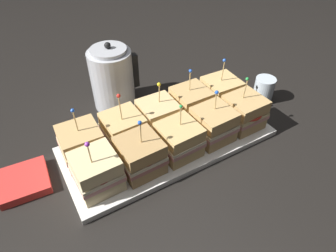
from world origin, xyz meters
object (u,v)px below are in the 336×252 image
serving_platter (168,141)px  sandwich_back_left (124,129)px  sandwich_back_center (159,116)px  napkin_stack (24,181)px  sandwich_front_left (140,156)px  sandwich_front_center (179,140)px  sandwich_back_far_right (221,93)px  sandwich_front_right (213,124)px  sandwich_front_far_left (97,172)px  sandwich_front_far_right (244,112)px  drinking_glass (264,90)px  sandwich_back_right (191,104)px  kettle_steel (112,78)px  sandwich_back_far_left (82,144)px

serving_platter → sandwich_back_left: bearing=154.1°
sandwich_back_center → napkin_stack: size_ratio=1.23×
sandwich_front_left → sandwich_front_center: 0.12m
serving_platter → sandwich_front_left: sandwich_front_left is taller
serving_platter → sandwich_back_far_right: 0.25m
sandwich_front_right → sandwich_back_center: bearing=135.6°
serving_platter → sandwich_front_right: 0.14m
sandwich_front_far_left → sandwich_front_left: sandwich_front_left is taller
sandwich_front_left → sandwich_front_right: bearing=0.8°
sandwich_back_center → sandwich_front_right: bearing=-44.4°
sandwich_front_left → sandwich_back_center: sandwich_front_left is taller
sandwich_front_far_right → drinking_glass: size_ratio=1.92×
sandwich_front_left → sandwich_back_right: size_ratio=0.99×
sandwich_back_center → drinking_glass: (0.40, -0.03, -0.02)m
sandwich_front_left → sandwich_back_right: (0.24, 0.12, 0.00)m
sandwich_front_left → kettle_steel: (0.06, 0.33, 0.04)m
sandwich_front_right → napkin_stack: 0.54m
sandwich_front_far_left → sandwich_back_right: bearing=18.1°
sandwich_back_far_left → sandwich_back_right: (0.36, 0.00, -0.00)m
sandwich_front_far_left → sandwich_front_far_right: sandwich_front_far_right is taller
serving_platter → sandwich_front_center: bearing=-90.7°
sandwich_back_center → sandwich_back_far_right: size_ratio=0.92×
sandwich_front_far_left → kettle_steel: kettle_steel is taller
sandwich_front_left → sandwich_front_center: size_ratio=1.05×
sandwich_back_right → napkin_stack: bearing=-179.9°
sandwich_front_far_right → sandwich_back_far_right: bearing=88.9°
sandwich_front_center → kettle_steel: (-0.06, 0.33, 0.04)m
napkin_stack → sandwich_front_far_left: bearing=-34.6°
sandwich_back_far_left → napkin_stack: size_ratio=1.29×
sandwich_front_center → serving_platter: bearing=89.3°
sandwich_back_far_right → sandwich_front_far_right: bearing=-91.1°
sandwich_back_far_right → napkin_stack: bearing=179.9°
sandwich_front_far_right → sandwich_back_far_right: (0.00, 0.12, -0.00)m
sandwich_front_right → sandwich_back_center: 0.16m
sandwich_front_left → sandwich_front_center: sandwich_front_left is taller
serving_platter → sandwich_back_far_left: (-0.24, 0.06, 0.06)m
sandwich_front_far_left → sandwich_back_far_right: bearing=13.6°
sandwich_front_right → sandwich_front_far_right: 0.12m
sandwich_back_right → sandwich_front_far_left: bearing=-161.9°
sandwich_front_left → kettle_steel: bearing=79.1°
sandwich_front_center → sandwich_back_far_left: (-0.24, 0.12, 0.00)m
kettle_steel → sandwich_back_left: bearing=-105.3°
sandwich_back_center → drinking_glass: size_ratio=1.83×
sandwich_front_far_right → sandwich_back_left: 0.37m
sandwich_front_right → sandwich_back_far_left: (-0.36, 0.11, 0.00)m
sandwich_front_left → sandwich_front_right: 0.24m
serving_platter → kettle_steel: bearing=101.9°
sandwich_front_right → sandwich_back_left: 0.26m
sandwich_front_right → napkin_stack: bearing=167.4°
serving_platter → napkin_stack: size_ratio=4.70×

